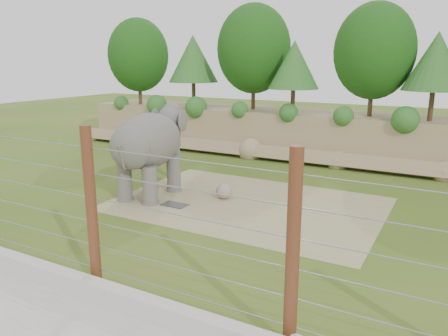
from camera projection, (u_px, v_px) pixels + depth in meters
The scene contains 8 objects.
ground at pixel (195, 227), 14.60m from camera, with size 90.00×90.00×0.00m, color #3A5A17.
back_embankment at pixel (326, 87), 24.15m from camera, with size 30.00×5.52×8.77m.
dirt_patch at pixel (248, 204), 16.91m from camera, with size 10.00×7.00×0.02m, color #9A8D5D.
drain_grate at pixel (175, 205), 16.73m from camera, with size 1.00×0.60×0.03m, color #262628.
elephant at pixel (149, 154), 17.53m from camera, with size 1.88×4.39×3.55m, color #5F5B55, non-canonical shape.
stone_ball at pixel (224, 191), 17.46m from camera, with size 0.64×0.64×0.64m, color gray.
retaining_wall at pixel (81, 286), 10.28m from camera, with size 26.00×0.35×0.50m, color #B1AFA4.
barrier_fence at pixel (92, 210), 10.29m from camera, with size 20.26×0.26×4.00m.
Camera 1 is at (7.44, -11.54, 5.43)m, focal length 35.00 mm.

